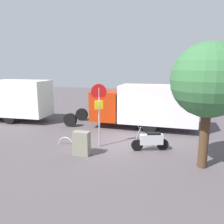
% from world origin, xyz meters
% --- Properties ---
extents(ground_plane, '(60.00, 60.00, 0.00)m').
position_xyz_m(ground_plane, '(0.00, 0.00, 0.00)').
color(ground_plane, '#4E464A').
extents(box_truck_near, '(8.61, 2.57, 2.81)m').
position_xyz_m(box_truck_near, '(-0.93, -3.28, 1.58)').
color(box_truck_near, black).
rests_on(box_truck_near, ground).
extents(box_truck_far, '(7.31, 2.24, 2.99)m').
position_xyz_m(box_truck_far, '(8.79, -3.14, 1.64)').
color(box_truck_far, black).
rests_on(box_truck_far, ground).
extents(motorcycle, '(1.76, 0.77, 1.20)m').
position_xyz_m(motorcycle, '(-1.78, 0.69, 0.52)').
color(motorcycle, black).
rests_on(motorcycle, ground).
extents(stop_sign, '(0.71, 0.33, 3.15)m').
position_xyz_m(stop_sign, '(0.78, 0.72, 2.10)').
color(stop_sign, '#9E9EA3').
rests_on(stop_sign, ground).
extents(street_tree, '(2.83, 2.83, 4.89)m').
position_xyz_m(street_tree, '(-3.93, 2.05, 3.44)').
color(street_tree, '#47301E').
rests_on(street_tree, ground).
extents(utility_cabinet, '(0.76, 0.45, 1.09)m').
position_xyz_m(utility_cabinet, '(1.23, 2.00, 0.55)').
color(utility_cabinet, gray).
rests_on(utility_cabinet, ground).
extents(bike_rack_hoop, '(0.85, 0.10, 0.85)m').
position_xyz_m(bike_rack_hoop, '(2.52, 0.95, 0.00)').
color(bike_rack_hoop, '#B7B7BC').
rests_on(bike_rack_hoop, ground).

